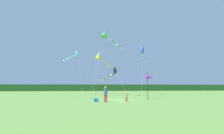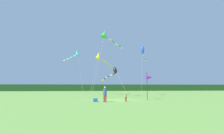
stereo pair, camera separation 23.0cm
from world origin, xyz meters
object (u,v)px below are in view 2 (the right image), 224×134
at_px(kite_blue, 143,51).
at_px(kite_black, 113,72).
at_px(cooler_box, 95,100).
at_px(kite_cyan, 75,54).
at_px(kite_green, 106,35).
at_px(banner_flag_pole, 149,78).
at_px(person_child, 126,96).
at_px(person_adult, 105,93).
at_px(kite_yellow, 100,57).

relative_size(kite_blue, kite_black, 1.13).
bearing_deg(kite_blue, cooler_box, -127.76).
distance_m(kite_cyan, kite_blue, 14.48).
distance_m(kite_blue, kite_green, 9.12).
xyz_separation_m(banner_flag_pole, kite_cyan, (-11.51, 14.64, 5.86)).
distance_m(kite_green, kite_black, 10.26).
height_order(person_child, cooler_box, person_child).
bearing_deg(cooler_box, person_adult, -22.85).
bearing_deg(banner_flag_pole, person_child, -151.79).
distance_m(kite_cyan, kite_yellow, 6.50).
bearing_deg(kite_black, banner_flag_pole, -76.95).
bearing_deg(kite_black, kite_yellow, -136.71).
height_order(person_adult, kite_cyan, kite_cyan).
xyz_separation_m(banner_flag_pole, kite_yellow, (-6.20, 11.12, 4.59)).
bearing_deg(kite_black, kite_cyan, 175.03).
distance_m(cooler_box, banner_flag_pole, 7.98).
relative_size(person_adult, banner_flag_pole, 0.49).
relative_size(kite_green, kite_yellow, 1.31).
distance_m(person_child, kite_blue, 15.76).
distance_m(person_adult, kite_green, 12.40).
xyz_separation_m(kite_blue, kite_green, (-7.74, -4.58, 1.49)).
xyz_separation_m(kite_yellow, kite_black, (2.97, 2.80, -2.64)).
height_order(kite_green, kite_black, kite_green).
distance_m(person_child, kite_black, 16.43).
bearing_deg(person_child, person_adult, -167.18).
xyz_separation_m(person_adult, kite_yellow, (-0.07, 13.62, 6.57)).
height_order(person_child, kite_yellow, kite_yellow).
bearing_deg(kite_green, person_child, -75.71).
relative_size(person_child, kite_black, 0.12).
bearing_deg(person_child, kite_cyan, 115.54).
relative_size(kite_yellow, kite_black, 0.98).
xyz_separation_m(kite_green, kite_black, (2.28, 8.37, -5.48)).
bearing_deg(cooler_box, person_child, 2.05).
bearing_deg(person_adult, kite_cyan, 107.42).
relative_size(person_adult, kite_black, 0.20).
distance_m(kite_yellow, kite_black, 4.87).
distance_m(cooler_box, kite_blue, 17.71).
bearing_deg(person_adult, kite_black, 79.96).
height_order(person_adult, banner_flag_pole, banner_flag_pole).
height_order(kite_green, kite_yellow, kite_green).
bearing_deg(person_adult, kite_blue, 56.46).
xyz_separation_m(cooler_box, kite_blue, (9.44, 12.19, 8.70)).
xyz_separation_m(person_adult, kite_blue, (8.38, 12.64, 7.91)).
distance_m(kite_blue, kite_yellow, 8.61).
distance_m(kite_blue, kite_black, 7.75).
distance_m(person_adult, kite_blue, 17.10).
relative_size(cooler_box, banner_flag_pole, 0.14).
distance_m(banner_flag_pole, kite_black, 14.42).
xyz_separation_m(person_child, kite_green, (-1.90, 7.48, 9.80)).
relative_size(cooler_box, kite_black, 0.06).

